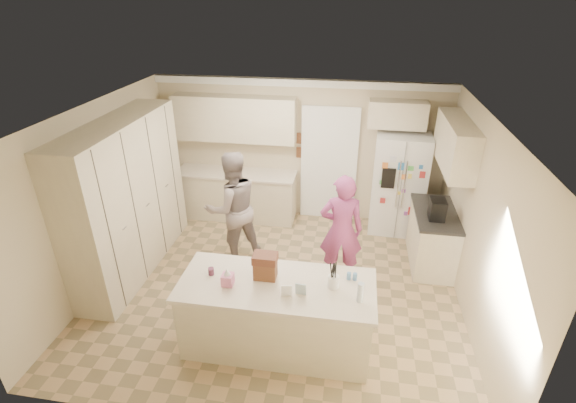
% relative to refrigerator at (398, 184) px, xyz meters
% --- Properties ---
extents(floor, '(5.20, 4.60, 0.02)m').
position_rel_refrigerator_xyz_m(floor, '(-1.80, -2.00, -0.91)').
color(floor, tan).
rests_on(floor, ground).
extents(ceiling, '(5.20, 4.60, 0.02)m').
position_rel_refrigerator_xyz_m(ceiling, '(-1.80, -2.00, 1.71)').
color(ceiling, white).
rests_on(ceiling, wall_back).
extents(wall_back, '(5.20, 0.02, 2.60)m').
position_rel_refrigerator_xyz_m(wall_back, '(-1.80, 0.31, 0.40)').
color(wall_back, beige).
rests_on(wall_back, ground).
extents(wall_front, '(5.20, 0.02, 2.60)m').
position_rel_refrigerator_xyz_m(wall_front, '(-1.80, -4.31, 0.40)').
color(wall_front, beige).
rests_on(wall_front, ground).
extents(wall_left, '(0.02, 4.60, 2.60)m').
position_rel_refrigerator_xyz_m(wall_left, '(-4.41, -2.00, 0.40)').
color(wall_left, beige).
rests_on(wall_left, ground).
extents(wall_right, '(0.02, 4.60, 2.60)m').
position_rel_refrigerator_xyz_m(wall_right, '(0.81, -2.00, 0.40)').
color(wall_right, beige).
rests_on(wall_right, ground).
extents(crown_back, '(5.20, 0.08, 0.12)m').
position_rel_refrigerator_xyz_m(crown_back, '(-1.80, 0.26, 1.63)').
color(crown_back, white).
rests_on(crown_back, wall_back).
extents(pantry_bank, '(0.60, 2.60, 2.35)m').
position_rel_refrigerator_xyz_m(pantry_bank, '(-4.10, -1.80, 0.28)').
color(pantry_bank, beige).
rests_on(pantry_bank, floor).
extents(back_base_cab, '(2.20, 0.60, 0.88)m').
position_rel_refrigerator_xyz_m(back_base_cab, '(-2.95, -0.00, -0.46)').
color(back_base_cab, beige).
rests_on(back_base_cab, floor).
extents(back_countertop, '(2.24, 0.63, 0.04)m').
position_rel_refrigerator_xyz_m(back_countertop, '(-2.95, -0.01, 0.00)').
color(back_countertop, beige).
rests_on(back_countertop, back_base_cab).
extents(back_upper_cab, '(2.20, 0.35, 0.80)m').
position_rel_refrigerator_xyz_m(back_upper_cab, '(-2.95, 0.12, 1.00)').
color(back_upper_cab, beige).
rests_on(back_upper_cab, wall_back).
extents(doorway_opening, '(0.90, 0.06, 2.10)m').
position_rel_refrigerator_xyz_m(doorway_opening, '(-1.25, 0.28, 0.15)').
color(doorway_opening, black).
rests_on(doorway_opening, floor).
extents(doorway_casing, '(1.02, 0.03, 2.22)m').
position_rel_refrigerator_xyz_m(doorway_casing, '(-1.25, 0.24, 0.15)').
color(doorway_casing, white).
rests_on(doorway_casing, floor).
extents(wall_frame_upper, '(0.15, 0.02, 0.20)m').
position_rel_refrigerator_xyz_m(wall_frame_upper, '(-1.78, 0.27, 0.65)').
color(wall_frame_upper, brown).
rests_on(wall_frame_upper, wall_back).
extents(wall_frame_lower, '(0.15, 0.02, 0.20)m').
position_rel_refrigerator_xyz_m(wall_frame_lower, '(-1.78, 0.27, 0.38)').
color(wall_frame_lower, brown).
rests_on(wall_frame_lower, wall_back).
extents(refrigerator, '(0.93, 0.74, 1.80)m').
position_rel_refrigerator_xyz_m(refrigerator, '(0.00, 0.00, 0.00)').
color(refrigerator, white).
rests_on(refrigerator, floor).
extents(fridge_seam, '(0.02, 0.02, 1.78)m').
position_rel_refrigerator_xyz_m(fridge_seam, '(-0.00, -0.35, 0.00)').
color(fridge_seam, gray).
rests_on(fridge_seam, refrigerator).
extents(fridge_dispenser, '(0.22, 0.03, 0.35)m').
position_rel_refrigerator_xyz_m(fridge_dispenser, '(-0.22, -0.37, 0.25)').
color(fridge_dispenser, black).
rests_on(fridge_dispenser, refrigerator).
extents(fridge_handle_l, '(0.02, 0.02, 0.85)m').
position_rel_refrigerator_xyz_m(fridge_handle_l, '(-0.05, -0.37, 0.15)').
color(fridge_handle_l, silver).
rests_on(fridge_handle_l, refrigerator).
extents(fridge_handle_r, '(0.02, 0.02, 0.85)m').
position_rel_refrigerator_xyz_m(fridge_handle_r, '(0.05, -0.37, 0.15)').
color(fridge_handle_r, silver).
rests_on(fridge_handle_r, refrigerator).
extents(over_fridge_cab, '(0.95, 0.35, 0.45)m').
position_rel_refrigerator_xyz_m(over_fridge_cab, '(-0.15, 0.12, 1.20)').
color(over_fridge_cab, beige).
rests_on(over_fridge_cab, wall_back).
extents(right_base_cab, '(0.60, 1.20, 0.88)m').
position_rel_refrigerator_xyz_m(right_base_cab, '(0.50, -1.00, -0.46)').
color(right_base_cab, beige).
rests_on(right_base_cab, floor).
extents(right_countertop, '(0.63, 1.24, 0.04)m').
position_rel_refrigerator_xyz_m(right_countertop, '(0.49, -1.00, 0.00)').
color(right_countertop, '#2D2B28').
rests_on(right_countertop, right_base_cab).
extents(right_upper_cab, '(0.35, 1.50, 0.70)m').
position_rel_refrigerator_xyz_m(right_upper_cab, '(0.62, -0.80, 1.05)').
color(right_upper_cab, beige).
rests_on(right_upper_cab, wall_right).
extents(coffee_maker, '(0.22, 0.28, 0.30)m').
position_rel_refrigerator_xyz_m(coffee_maker, '(0.45, -1.20, 0.17)').
color(coffee_maker, black).
rests_on(coffee_maker, right_countertop).
extents(island_base, '(2.20, 0.90, 0.88)m').
position_rel_refrigerator_xyz_m(island_base, '(-1.60, -3.10, -0.46)').
color(island_base, beige).
rests_on(island_base, floor).
extents(island_top, '(2.28, 0.96, 0.05)m').
position_rel_refrigerator_xyz_m(island_top, '(-1.60, -3.10, 0.00)').
color(island_top, beige).
rests_on(island_top, island_base).
extents(utensil_crock, '(0.13, 0.13, 0.15)m').
position_rel_refrigerator_xyz_m(utensil_crock, '(-0.95, -3.05, 0.10)').
color(utensil_crock, white).
rests_on(utensil_crock, island_top).
extents(tissue_box, '(0.13, 0.13, 0.14)m').
position_rel_refrigerator_xyz_m(tissue_box, '(-2.15, -3.20, 0.10)').
color(tissue_box, pink).
rests_on(tissue_box, island_top).
extents(tissue_plume, '(0.08, 0.08, 0.08)m').
position_rel_refrigerator_xyz_m(tissue_plume, '(-2.15, -3.20, 0.20)').
color(tissue_plume, white).
rests_on(tissue_plume, tissue_box).
extents(dollhouse_body, '(0.26, 0.18, 0.22)m').
position_rel_refrigerator_xyz_m(dollhouse_body, '(-1.75, -3.00, 0.14)').
color(dollhouse_body, brown).
rests_on(dollhouse_body, island_top).
extents(dollhouse_roof, '(0.28, 0.20, 0.10)m').
position_rel_refrigerator_xyz_m(dollhouse_roof, '(-1.75, -3.00, 0.30)').
color(dollhouse_roof, '#592D1E').
rests_on(dollhouse_roof, dollhouse_body).
extents(jam_jar, '(0.07, 0.07, 0.09)m').
position_rel_refrigerator_xyz_m(jam_jar, '(-2.40, -3.05, 0.07)').
color(jam_jar, '#59263F').
rests_on(jam_jar, island_top).
extents(greeting_card_a, '(0.12, 0.06, 0.16)m').
position_rel_refrigerator_xyz_m(greeting_card_a, '(-1.45, -3.30, 0.11)').
color(greeting_card_a, white).
rests_on(greeting_card_a, island_top).
extents(greeting_card_b, '(0.12, 0.05, 0.16)m').
position_rel_refrigerator_xyz_m(greeting_card_b, '(-1.30, -3.25, 0.11)').
color(greeting_card_b, silver).
rests_on(greeting_card_b, island_top).
extents(water_bottle, '(0.07, 0.07, 0.24)m').
position_rel_refrigerator_xyz_m(water_bottle, '(-0.65, -3.25, 0.14)').
color(water_bottle, silver).
rests_on(water_bottle, island_top).
extents(shaker_salt, '(0.05, 0.05, 0.09)m').
position_rel_refrigerator_xyz_m(shaker_salt, '(-0.78, -2.88, 0.07)').
color(shaker_salt, '#4F7EB2').
rests_on(shaker_salt, island_top).
extents(shaker_pepper, '(0.05, 0.05, 0.09)m').
position_rel_refrigerator_xyz_m(shaker_pepper, '(-0.71, -2.88, 0.07)').
color(shaker_pepper, '#4F7EB2').
rests_on(shaker_pepper, island_top).
extents(teen_boy, '(1.13, 1.08, 1.83)m').
position_rel_refrigerator_xyz_m(teen_boy, '(-2.63, -1.35, 0.02)').
color(teen_boy, gray).
rests_on(teen_boy, floor).
extents(teen_girl, '(0.66, 0.46, 1.72)m').
position_rel_refrigerator_xyz_m(teen_girl, '(-0.92, -1.68, -0.04)').
color(teen_girl, '#AE4A7B').
rests_on(teen_girl, floor).
extents(fridge_magnets, '(0.76, 0.02, 1.44)m').
position_rel_refrigerator_xyz_m(fridge_magnets, '(-0.00, -0.36, 0.00)').
color(fridge_magnets, tan).
rests_on(fridge_magnets, refrigerator).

